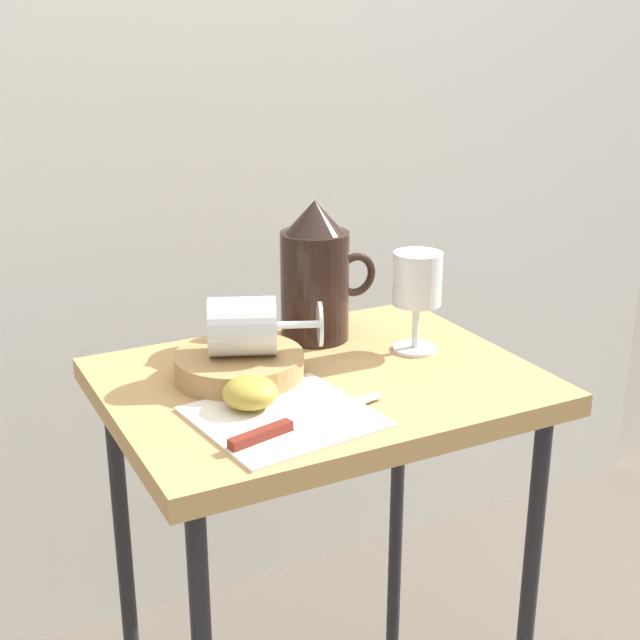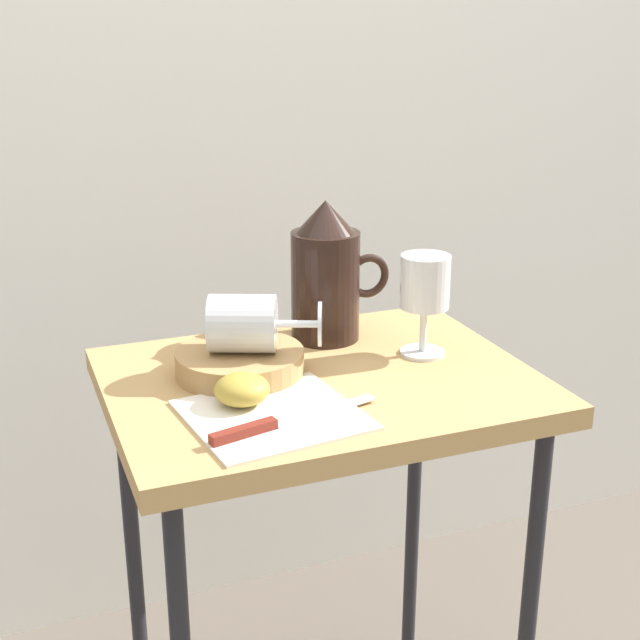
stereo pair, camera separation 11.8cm
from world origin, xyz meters
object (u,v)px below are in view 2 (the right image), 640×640
object	(u,v)px
pitcher	(326,283)
wine_glass_upright	(425,288)
wine_glass_tipped_near	(246,324)
knife	(271,424)
basket_tray	(240,362)
apple_half_left	(242,389)
table	(320,428)

from	to	relation	value
pitcher	wine_glass_upright	bearing A→B (deg)	-47.20
wine_glass_tipped_near	knife	bearing A→B (deg)	-97.28
wine_glass_upright	basket_tray	bearing A→B (deg)	175.38
apple_half_left	basket_tray	bearing A→B (deg)	75.14
basket_tray	knife	distance (m)	0.18
basket_tray	apple_half_left	bearing A→B (deg)	-104.86
wine_glass_tipped_near	apple_half_left	world-z (taller)	wine_glass_tipped_near
wine_glass_upright	apple_half_left	size ratio (longest dim) A/B	2.11
table	wine_glass_tipped_near	size ratio (longest dim) A/B	4.25
wine_glass_upright	apple_half_left	distance (m)	0.31
table	wine_glass_upright	bearing A→B (deg)	7.49
pitcher	wine_glass_tipped_near	bearing A→B (deg)	-147.60
wine_glass_upright	knife	distance (m)	0.33
wine_glass_tipped_near	knife	distance (m)	0.19
basket_tray	apple_half_left	world-z (taller)	apple_half_left
basket_tray	wine_glass_tipped_near	size ratio (longest dim) A/B	1.03
wine_glass_upright	knife	world-z (taller)	wine_glass_upright
wine_glass_upright	knife	size ratio (longest dim) A/B	0.65
table	wine_glass_tipped_near	world-z (taller)	wine_glass_tipped_near
pitcher	apple_half_left	size ratio (longest dim) A/B	3.03
wine_glass_tipped_near	table	bearing A→B (deg)	-22.28
table	wine_glass_tipped_near	distance (m)	0.18
basket_tray	apple_half_left	distance (m)	0.10
table	wine_glass_tipped_near	bearing A→B (deg)	157.72
table	knife	bearing A→B (deg)	-130.12
table	wine_glass_upright	distance (m)	0.24
table	wine_glass_upright	world-z (taller)	wine_glass_upright
pitcher	knife	distance (m)	0.33
basket_tray	knife	bearing A→B (deg)	-94.45
apple_half_left	knife	world-z (taller)	apple_half_left
basket_tray	wine_glass_upright	size ratio (longest dim) A/B	1.19
table	pitcher	size ratio (longest dim) A/B	3.41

